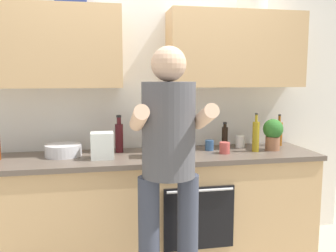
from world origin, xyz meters
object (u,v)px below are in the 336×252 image
(cup_coffee, at_px, (240,142))
(grocery_bag_produce, at_px, (102,146))
(bottle_soy, at_px, (225,137))
(cup_tea, at_px, (209,145))
(mixing_bowl, at_px, (63,150))
(bottle_oil, at_px, (256,136))
(bottle_water, at_px, (189,142))
(bottle_wine, at_px, (119,137))
(cup_ceramic, at_px, (225,148))
(bottle_syrup, at_px, (279,133))
(grocery_bag_bread, at_px, (158,146))
(knife_block, at_px, (173,139))
(person_standing, at_px, (169,158))
(potted_herb, at_px, (273,133))

(cup_coffee, relative_size, grocery_bag_produce, 0.52)
(grocery_bag_produce, bearing_deg, bottle_soy, 11.51)
(cup_tea, bearing_deg, mixing_bowl, 179.81)
(bottle_oil, distance_m, bottle_soy, 0.29)
(bottle_oil, distance_m, grocery_bag_produce, 1.30)
(bottle_soy, bearing_deg, bottle_water, -147.77)
(bottle_wine, bearing_deg, cup_tea, -4.88)
(cup_ceramic, distance_m, mixing_bowl, 1.33)
(bottle_syrup, height_order, grocery_bag_produce, bottle_syrup)
(cup_coffee, xyz_separation_m, mixing_bowl, (-1.54, -0.06, -0.01))
(bottle_water, distance_m, bottle_soy, 0.47)
(bottle_soy, bearing_deg, grocery_bag_bread, -160.00)
(bottle_syrup, xyz_separation_m, bottle_water, (-0.94, -0.27, -0.01))
(grocery_bag_produce, bearing_deg, grocery_bag_bread, -1.99)
(bottle_water, relative_size, knife_block, 1.02)
(cup_ceramic, distance_m, knife_block, 0.45)
(bottle_soy, bearing_deg, bottle_oil, -44.18)
(bottle_wine, height_order, cup_ceramic, bottle_wine)
(cup_coffee, height_order, knife_block, knife_block)
(bottle_oil, bearing_deg, bottle_syrup, 33.39)
(bottle_syrup, height_order, bottle_oil, bottle_oil)
(person_standing, distance_m, knife_block, 0.82)
(person_standing, xyz_separation_m, mixing_bowl, (-0.72, 0.77, -0.08))
(bottle_soy, distance_m, cup_ceramic, 0.25)
(bottle_water, bearing_deg, grocery_bag_produce, 177.51)
(bottle_wine, relative_size, grocery_bag_bread, 1.34)
(knife_block, bearing_deg, bottle_soy, 4.98)
(cup_ceramic, bearing_deg, bottle_wine, 165.87)
(grocery_bag_produce, bearing_deg, potted_herb, 2.01)
(cup_coffee, relative_size, mixing_bowl, 0.37)
(bottle_oil, relative_size, cup_tea, 3.68)
(bottle_water, relative_size, potted_herb, 0.98)
(person_standing, relative_size, cup_tea, 19.13)
(bottle_soy, distance_m, grocery_bag_bread, 0.69)
(bottle_oil, xyz_separation_m, bottle_soy, (-0.21, 0.20, -0.03))
(bottle_syrup, height_order, cup_ceramic, bottle_syrup)
(person_standing, distance_m, cup_tea, 0.92)
(bottle_wine, height_order, grocery_bag_produce, bottle_wine)
(bottle_soy, height_order, potted_herb, potted_herb)
(bottle_wine, relative_size, cup_ceramic, 3.35)
(potted_herb, bearing_deg, grocery_bag_produce, -177.99)
(bottle_wine, height_order, knife_block, bottle_wine)
(bottle_water, distance_m, knife_block, 0.23)
(bottle_wine, xyz_separation_m, cup_coffee, (1.09, -0.00, -0.08))
(knife_block, xyz_separation_m, grocery_bag_produce, (-0.61, -0.18, -0.00))
(bottle_syrup, relative_size, mixing_bowl, 1.00)
(bottle_water, height_order, potted_herb, potted_herb)
(bottle_soy, bearing_deg, cup_ceramic, -109.85)
(bottle_wine, distance_m, cup_ceramic, 0.90)
(person_standing, bearing_deg, bottle_soy, 50.96)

